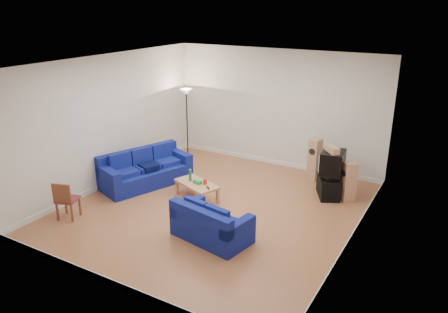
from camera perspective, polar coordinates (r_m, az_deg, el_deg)
The scene contains 16 objects.
room at distance 9.21m, azimuth -1.25°, elevation 1.88°, with size 6.01×6.51×3.21m.
sofa_three_seat at distance 11.11m, azimuth -10.30°, elevation -1.99°, with size 1.65×2.41×0.86m.
sofa_loveseat at distance 8.47m, azimuth -1.82°, elevation -9.09°, with size 1.61×1.08×0.74m.
coffee_table at distance 10.12m, azimuth -3.58°, elevation -3.76°, with size 1.21×0.89×0.40m.
bottle at distance 10.18m, azimuth -4.44°, elevation -2.43°, with size 0.07×0.07×0.28m, color #197233.
tissue_box at distance 10.05m, azimuth -3.49°, elevation -3.34°, with size 0.19×0.11×0.08m, color green.
red_canister at distance 10.00m, azimuth -2.49°, elevation -3.28°, with size 0.09×0.09×0.13m, color red.
remote at distance 9.81m, azimuth -2.10°, elevation -4.10°, with size 0.15×0.05×0.02m, color black.
tv_stand at distance 10.57m, azimuth 13.45°, elevation -3.83°, with size 0.79×0.44×0.48m, color black.
av_receiver at distance 10.40m, azimuth 13.72°, elevation -2.51°, with size 0.44×0.35×0.10m, color black.
television at distance 10.38m, azimuth 13.97°, elevation -0.73°, with size 0.59×0.74×0.53m.
centre_speaker at distance 10.20m, azimuth 13.97°, elevation 0.92°, with size 0.42×0.17×0.15m, color tan.
speaker_left at distance 11.35m, azimuth 11.73°, elevation -0.39°, with size 0.30×0.37×1.09m.
speaker_right at distance 10.34m, azimuth 16.02°, elevation -3.23°, with size 0.35×0.35×0.94m.
floor_lamp at distance 12.50m, azimuth -4.93°, elevation 7.19°, with size 0.35×0.35×2.03m.
dining_chair at distance 9.71m, azimuth -19.98°, elevation -5.19°, with size 0.51×0.51×0.85m.
Camera 1 is at (4.57, -7.49, 4.35)m, focal length 35.00 mm.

